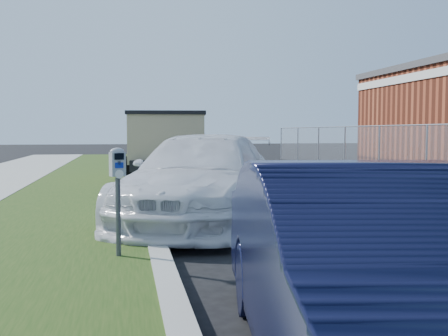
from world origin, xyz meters
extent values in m
plane|color=black|center=(0.00, 0.00, 0.00)|extent=(120.00, 120.00, 0.00)
cube|color=gray|center=(-2.60, 2.00, 0.07)|extent=(0.25, 50.00, 0.15)
cube|color=#1D3B10|center=(-4.20, 2.00, 0.07)|extent=(3.00, 50.00, 0.13)
plane|color=slate|center=(6.00, 7.00, 0.90)|extent=(0.00, 30.00, 30.00)
cylinder|color=#8D929A|center=(6.00, 7.00, 1.80)|extent=(0.04, 30.00, 0.04)
cylinder|color=#8D929A|center=(6.00, 7.00, 0.90)|extent=(0.06, 0.06, 1.80)
cylinder|color=#8D929A|center=(6.00, 10.00, 0.90)|extent=(0.06, 0.06, 1.80)
cylinder|color=#8D929A|center=(6.00, 13.00, 0.90)|extent=(0.06, 0.06, 1.80)
cylinder|color=#8D929A|center=(6.00, 16.00, 0.90)|extent=(0.06, 0.06, 1.80)
cylinder|color=#8D929A|center=(6.00, 19.00, 0.90)|extent=(0.06, 0.06, 1.80)
cylinder|color=#8D929A|center=(6.00, 22.00, 0.90)|extent=(0.06, 0.06, 1.80)
cylinder|color=#3F4247|center=(-3.09, -1.17, 0.59)|extent=(0.08, 0.08, 0.94)
cube|color=gray|center=(-3.09, -1.17, 1.22)|extent=(0.20, 0.17, 0.28)
ellipsoid|color=gray|center=(-3.09, -1.17, 1.36)|extent=(0.21, 0.17, 0.11)
cube|color=black|center=(-3.06, -1.23, 1.31)|extent=(0.11, 0.05, 0.07)
cube|color=#0D2293|center=(-3.06, -1.23, 1.21)|extent=(0.10, 0.04, 0.07)
cylinder|color=silver|center=(-3.06, -1.23, 1.10)|extent=(0.10, 0.04, 0.10)
cube|color=#3F4247|center=(-3.06, -1.23, 1.23)|extent=(0.04, 0.02, 0.05)
imported|color=white|center=(-1.63, 1.75, 0.77)|extent=(3.98, 5.74, 1.54)
imported|color=black|center=(-1.48, -4.39, 0.69)|extent=(1.96, 4.35, 1.39)
cube|color=black|center=(-1.54, 9.74, 0.65)|extent=(2.66, 5.92, 0.31)
cube|color=#978761|center=(-1.29, 11.78, 1.38)|extent=(2.28, 1.86, 1.79)
cube|color=black|center=(-1.29, 11.78, 1.74)|extent=(2.31, 1.88, 0.54)
cube|color=#978761|center=(-1.63, 9.03, 1.38)|extent=(2.60, 3.99, 1.43)
cube|color=black|center=(-1.63, 9.03, 2.13)|extent=(2.70, 4.09, 0.11)
cube|color=black|center=(-1.18, 12.62, 0.58)|extent=(2.14, 0.40, 0.27)
cylinder|color=black|center=(-2.32, 11.82, 0.45)|extent=(0.40, 0.92, 0.89)
cylinder|color=black|center=(-0.28, 11.56, 0.45)|extent=(0.40, 0.92, 0.89)
cylinder|color=black|center=(-2.62, 9.42, 0.45)|extent=(0.40, 0.92, 0.89)
cylinder|color=black|center=(-0.58, 9.17, 0.45)|extent=(0.40, 0.92, 0.89)
cylinder|color=black|center=(-2.82, 7.83, 0.45)|extent=(0.40, 0.92, 0.89)
cylinder|color=black|center=(-0.78, 7.57, 0.45)|extent=(0.40, 0.92, 0.89)
camera|label=1|loc=(-3.00, -7.41, 1.60)|focal=42.00mm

